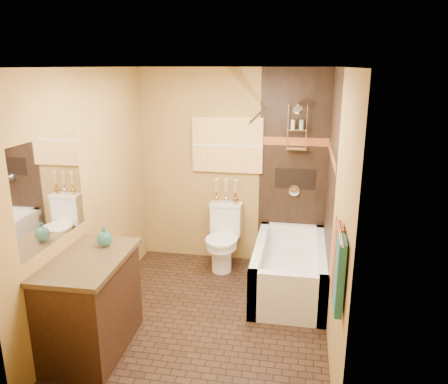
% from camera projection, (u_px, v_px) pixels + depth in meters
% --- Properties ---
extents(floor, '(3.00, 3.00, 0.00)m').
position_uv_depth(floor, '(208.00, 318.00, 4.52)').
color(floor, black).
rests_on(floor, ground).
extents(wall_left, '(0.02, 3.00, 2.50)m').
position_uv_depth(wall_left, '(90.00, 196.00, 4.38)').
color(wall_left, '#AF8B44').
rests_on(wall_left, floor).
extents(wall_right, '(0.02, 3.00, 2.50)m').
position_uv_depth(wall_right, '(335.00, 210.00, 3.97)').
color(wall_right, '#AF8B44').
rests_on(wall_right, floor).
extents(wall_back, '(2.40, 0.02, 2.50)m').
position_uv_depth(wall_back, '(232.00, 168.00, 5.59)').
color(wall_back, '#AF8B44').
rests_on(wall_back, floor).
extents(wall_front, '(2.40, 0.02, 2.50)m').
position_uv_depth(wall_front, '(155.00, 273.00, 2.76)').
color(wall_front, '#AF8B44').
rests_on(wall_front, floor).
extents(ceiling, '(3.00, 3.00, 0.00)m').
position_uv_depth(ceiling, '(205.00, 67.00, 3.83)').
color(ceiling, silver).
rests_on(ceiling, wall_back).
extents(alcove_tile_back, '(0.85, 0.01, 2.50)m').
position_uv_depth(alcove_tile_back, '(293.00, 171.00, 5.45)').
color(alcove_tile_back, black).
rests_on(alcove_tile_back, wall_back).
extents(alcove_tile_right, '(0.01, 1.50, 2.50)m').
position_uv_depth(alcove_tile_right, '(330.00, 188.00, 4.68)').
color(alcove_tile_right, black).
rests_on(alcove_tile_right, wall_right).
extents(mosaic_band_back, '(0.85, 0.01, 0.10)m').
position_uv_depth(mosaic_band_back, '(295.00, 142.00, 5.33)').
color(mosaic_band_back, maroon).
rests_on(mosaic_band_back, alcove_tile_back).
extents(mosaic_band_right, '(0.01, 1.50, 0.10)m').
position_uv_depth(mosaic_band_right, '(331.00, 154.00, 4.58)').
color(mosaic_band_right, maroon).
rests_on(mosaic_band_right, alcove_tile_right).
extents(alcove_niche, '(0.50, 0.01, 0.25)m').
position_uv_depth(alcove_niche, '(295.00, 179.00, 5.47)').
color(alcove_niche, black).
rests_on(alcove_niche, alcove_tile_back).
extents(shower_fixtures, '(0.24, 0.33, 1.16)m').
position_uv_depth(shower_fixtures, '(297.00, 139.00, 5.22)').
color(shower_fixtures, silver).
rests_on(shower_fixtures, floor).
extents(curtain_rod, '(0.03, 1.55, 0.03)m').
position_uv_depth(curtain_rod, '(258.00, 114.00, 4.60)').
color(curtain_rod, silver).
rests_on(curtain_rod, wall_back).
extents(towel_bar, '(0.02, 0.55, 0.02)m').
position_uv_depth(towel_bar, '(339.00, 230.00, 2.93)').
color(towel_bar, silver).
rests_on(towel_bar, wall_right).
extents(towel_teal, '(0.05, 0.22, 0.52)m').
position_uv_depth(towel_teal, '(339.00, 276.00, 2.88)').
color(towel_teal, '#1D5A60').
rests_on(towel_teal, towel_bar).
extents(towel_rust, '(0.05, 0.22, 0.52)m').
position_uv_depth(towel_rust, '(337.00, 259.00, 3.13)').
color(towel_rust, maroon).
rests_on(towel_rust, towel_bar).
extents(sunset_painting, '(0.90, 0.04, 0.70)m').
position_uv_depth(sunset_painting, '(227.00, 145.00, 5.50)').
color(sunset_painting, gold).
rests_on(sunset_painting, wall_back).
extents(vanity_mirror, '(0.01, 1.00, 0.90)m').
position_uv_depth(vanity_mirror, '(51.00, 191.00, 3.66)').
color(vanity_mirror, white).
rests_on(vanity_mirror, wall_left).
extents(bathtub, '(0.80, 1.50, 0.55)m').
position_uv_depth(bathtub, '(290.00, 272.00, 5.03)').
color(bathtub, white).
rests_on(bathtub, floor).
extents(toilet, '(0.41, 0.61, 0.81)m').
position_uv_depth(toilet, '(223.00, 237.00, 5.56)').
color(toilet, white).
rests_on(toilet, floor).
extents(vanity, '(0.66, 1.05, 0.91)m').
position_uv_depth(vanity, '(90.00, 304.00, 3.91)').
color(vanity, black).
rests_on(vanity, floor).
extents(teal_bottle, '(0.19, 0.19, 0.23)m').
position_uv_depth(teal_bottle, '(104.00, 237.00, 4.00)').
color(teal_bottle, '#236B64').
rests_on(teal_bottle, vanity).
extents(bud_vases, '(0.31, 0.07, 0.31)m').
position_uv_depth(bud_vases, '(226.00, 190.00, 5.57)').
color(bud_vases, gold).
rests_on(bud_vases, toilet).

